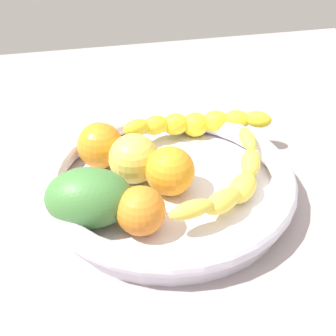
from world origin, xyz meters
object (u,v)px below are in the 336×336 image
object	(u,v)px
fruit_bowl	(168,181)
orange_mid_left	(100,146)
banana_draped_left	(235,180)
banana_draped_right	(196,123)
mango_green	(89,198)
apple_yellow	(134,159)
orange_mid_right	(141,211)
orange_front	(169,171)

from	to	relation	value
fruit_bowl	orange_mid_left	xyz separation A→B (cm)	(-8.42, 7.13, 2.63)
banana_draped_left	banana_draped_right	size ratio (longest dim) A/B	0.75
mango_green	banana_draped_left	bearing A→B (deg)	2.43
apple_yellow	mango_green	world-z (taller)	mango_green
orange_mid_left	orange_mid_right	size ratio (longest dim) A/B	1.10
apple_yellow	mango_green	size ratio (longest dim) A/B	0.65
fruit_bowl	banana_draped_left	size ratio (longest dim) A/B	1.93
orange_mid_left	mango_green	bearing A→B (deg)	-102.32
orange_mid_left	apple_yellow	distance (cm)	6.22
orange_mid_right	mango_green	xyz separation A→B (cm)	(-5.87, 3.07, 0.62)
banana_draped_left	mango_green	size ratio (longest dim) A/B	1.68
orange_front	orange_mid_right	bearing A→B (deg)	-126.45
orange_mid_right	banana_draped_left	bearing A→B (deg)	16.22
orange_mid_right	apple_yellow	world-z (taller)	apple_yellow
orange_mid_left	mango_green	world-z (taller)	mango_green
mango_green	orange_mid_right	bearing A→B (deg)	-27.63
banana_draped_left	apple_yellow	bearing A→B (deg)	152.23
apple_yellow	mango_green	bearing A→B (deg)	-132.59
orange_front	fruit_bowl	bearing A→B (deg)	80.70
orange_front	apple_yellow	distance (cm)	5.51
mango_green	banana_draped_right	bearing A→B (deg)	41.78
orange_mid_right	fruit_bowl	bearing A→B (deg)	56.95
banana_draped_right	orange_mid_left	xyz separation A→B (cm)	(-15.65, -4.33, 0.70)
fruit_bowl	orange_mid_left	size ratio (longest dim) A/B	5.21
fruit_bowl	orange_front	world-z (taller)	orange_front
orange_mid_right	apple_yellow	xyz separation A→B (cm)	(0.91, 10.45, 0.46)
mango_green	orange_mid_left	bearing A→B (deg)	77.68
banana_draped_right	orange_front	size ratio (longest dim) A/B	3.60
orange_mid_right	mango_green	size ratio (longest dim) A/B	0.57
banana_draped_left	mango_green	distance (cm)	19.29
banana_draped_right	apple_yellow	xyz separation A→B (cm)	(-11.49, -8.95, 0.86)
banana_draped_left	orange_front	bearing A→B (deg)	161.28
banana_draped_right	orange_mid_right	xyz separation A→B (cm)	(-12.40, -19.40, 0.40)
fruit_bowl	orange_mid_right	distance (cm)	9.76
fruit_bowl	apple_yellow	bearing A→B (deg)	149.57
banana_draped_left	orange_mid_left	size ratio (longest dim) A/B	2.71
orange_mid_right	orange_front	bearing A→B (deg)	53.55
banana_draped_right	mango_green	distance (cm)	24.52
orange_front	apple_yellow	xyz separation A→B (cm)	(-4.06, 3.72, 0.17)
fruit_bowl	banana_draped_left	distance (cm)	9.32
orange_mid_left	orange_mid_right	world-z (taller)	orange_mid_left
banana_draped_left	orange_mid_right	world-z (taller)	orange_mid_right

